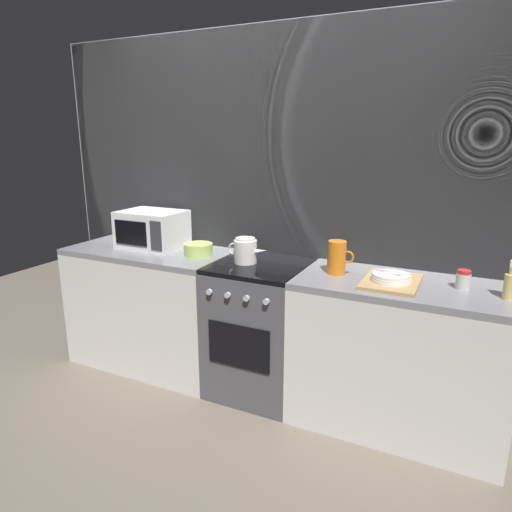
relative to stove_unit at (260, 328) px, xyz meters
The scene contains 12 objects.
ground_plane 0.45m from the stove_unit, 90.00° to the left, with size 8.00×8.00×0.00m, color #6B6054.
back_wall 0.82m from the stove_unit, 90.00° to the left, with size 3.60×0.05×2.40m.
counter_left 0.90m from the stove_unit, behind, with size 1.20×0.60×0.90m.
stove_unit is the anchor object (origin of this frame).
counter_right 0.90m from the stove_unit, ahead, with size 1.20×0.60×0.90m.
microwave 1.09m from the stove_unit, behind, with size 0.46×0.35×0.27m.
kettle 0.54m from the stove_unit, behind, with size 0.28×0.15×0.17m.
mixing_bowl 0.69m from the stove_unit, behind, with size 0.20×0.20×0.08m, color #B7D166.
pitcher 0.75m from the stove_unit, ahead, with size 0.16×0.11×0.20m.
dish_pile 0.96m from the stove_unit, ahead, with size 0.30×0.40×0.07m.
spice_jar 1.30m from the stove_unit, ahead, with size 0.08×0.08×0.10m.
spray_bottle 1.52m from the stove_unit, ahead, with size 0.08×0.06×0.20m.
Camera 1 is at (1.22, -2.57, 1.71)m, focal length 32.06 mm.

